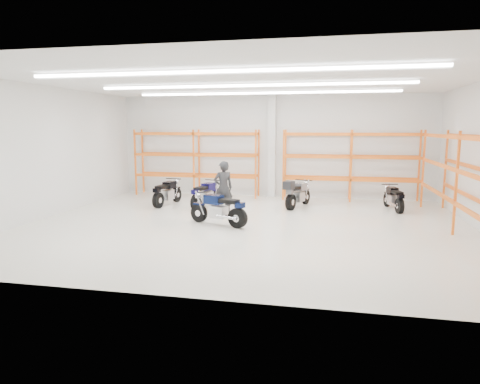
% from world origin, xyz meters
% --- Properties ---
extents(ground, '(14.00, 14.00, 0.00)m').
position_xyz_m(ground, '(0.00, 0.00, 0.00)').
color(ground, silver).
rests_on(ground, ground).
extents(room_shell, '(14.02, 12.02, 4.51)m').
position_xyz_m(room_shell, '(0.00, 0.03, 3.28)').
color(room_shell, white).
rests_on(room_shell, ground).
extents(motorcycle_main, '(2.06, 1.03, 1.06)m').
position_xyz_m(motorcycle_main, '(-0.83, -0.20, 0.50)').
color(motorcycle_main, black).
rests_on(motorcycle_main, ground).
extents(motorcycle_back_a, '(0.74, 2.09, 1.03)m').
position_xyz_m(motorcycle_back_a, '(-3.82, 2.81, 0.48)').
color(motorcycle_back_a, black).
rests_on(motorcycle_back_a, ground).
extents(motorcycle_back_b, '(0.86, 2.07, 1.03)m').
position_xyz_m(motorcycle_back_b, '(-2.17, 2.66, 0.48)').
color(motorcycle_back_b, black).
rests_on(motorcycle_back_b, ground).
extents(motorcycle_back_c, '(1.02, 2.13, 1.12)m').
position_xyz_m(motorcycle_back_c, '(1.31, 3.32, 0.54)').
color(motorcycle_back_c, black).
rests_on(motorcycle_back_c, ground).
extents(motorcycle_back_d, '(0.67, 1.89, 0.94)m').
position_xyz_m(motorcycle_back_d, '(4.93, 3.56, 0.44)').
color(motorcycle_back_d, black).
rests_on(motorcycle_back_d, ground).
extents(standing_man, '(0.84, 0.77, 1.93)m').
position_xyz_m(standing_man, '(-1.14, 1.44, 0.96)').
color(standing_man, black).
rests_on(standing_man, ground).
extents(structural_column, '(0.32, 0.32, 4.50)m').
position_xyz_m(structural_column, '(0.00, 5.82, 2.25)').
color(structural_column, white).
rests_on(structural_column, ground).
extents(pallet_racking_back_left, '(5.67, 0.87, 3.00)m').
position_xyz_m(pallet_racking_back_left, '(-3.40, 5.48, 1.79)').
color(pallet_racking_back_left, '#FF611A').
rests_on(pallet_racking_back_left, ground).
extents(pallet_racking_back_right, '(5.67, 0.87, 3.00)m').
position_xyz_m(pallet_racking_back_right, '(3.40, 5.48, 1.79)').
color(pallet_racking_back_right, '#FF611A').
rests_on(pallet_racking_back_right, ground).
extents(pallet_racking_side, '(0.87, 9.07, 3.00)m').
position_xyz_m(pallet_racking_side, '(6.48, 0.00, 1.81)').
color(pallet_racking_side, '#FF611A').
rests_on(pallet_racking_side, ground).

